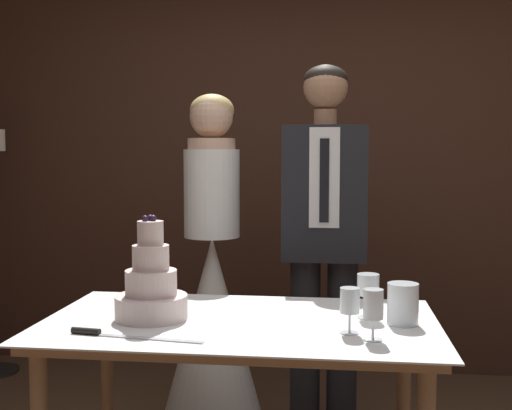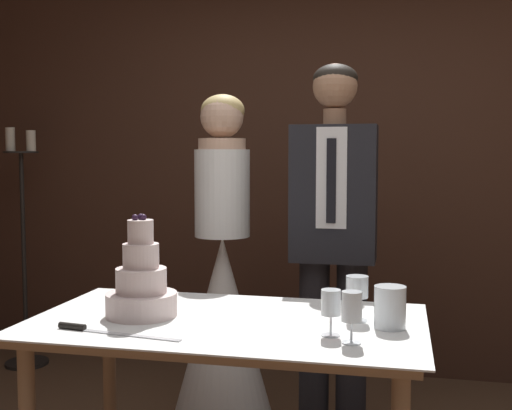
% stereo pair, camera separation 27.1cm
% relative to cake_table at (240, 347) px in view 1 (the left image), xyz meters
% --- Properties ---
extents(wall_back, '(5.40, 0.12, 2.91)m').
position_rel_cake_table_xyz_m(wall_back, '(0.20, 1.96, 0.74)').
color(wall_back, '#472B1E').
rests_on(wall_back, ground_plane).
extents(cake_table, '(1.40, 0.80, 0.81)m').
position_rel_cake_table_xyz_m(cake_table, '(0.00, 0.00, 0.00)').
color(cake_table, '#8E6B4C').
rests_on(cake_table, ground_plane).
extents(tiered_cake, '(0.26, 0.26, 0.37)m').
position_rel_cake_table_xyz_m(tiered_cake, '(-0.32, -0.02, 0.21)').
color(tiered_cake, beige).
rests_on(tiered_cake, cake_table).
extents(cake_knife, '(0.46, 0.08, 0.02)m').
position_rel_cake_table_xyz_m(cake_knife, '(-0.39, -0.25, 0.10)').
color(cake_knife, silver).
rests_on(cake_knife, cake_table).
extents(wine_glass_near, '(0.06, 0.06, 0.16)m').
position_rel_cake_table_xyz_m(wine_glass_near, '(0.46, -0.19, 0.21)').
color(wine_glass_near, silver).
rests_on(wine_glass_near, cake_table).
extents(wine_glass_middle, '(0.08, 0.08, 0.16)m').
position_rel_cake_table_xyz_m(wine_glass_middle, '(0.45, 0.09, 0.21)').
color(wine_glass_middle, silver).
rests_on(wine_glass_middle, cake_table).
extents(wine_glass_far, '(0.06, 0.06, 0.15)m').
position_rel_cake_table_xyz_m(wine_glass_far, '(0.38, -0.12, 0.20)').
color(wine_glass_far, silver).
rests_on(wine_glass_far, cake_table).
extents(hurricane_candle, '(0.11, 0.11, 0.14)m').
position_rel_cake_table_xyz_m(hurricane_candle, '(0.57, 0.02, 0.17)').
color(hurricane_candle, silver).
rests_on(hurricane_candle, cake_table).
extents(bride, '(0.54, 0.54, 1.70)m').
position_rel_cake_table_xyz_m(bride, '(-0.28, 0.94, -0.08)').
color(bride, white).
rests_on(bride, ground_plane).
extents(groom, '(0.41, 0.25, 1.83)m').
position_rel_cake_table_xyz_m(groom, '(0.28, 0.94, 0.32)').
color(groom, black).
rests_on(groom, ground_plane).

